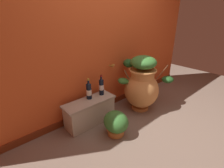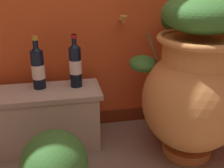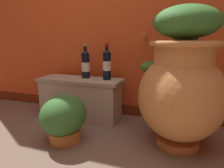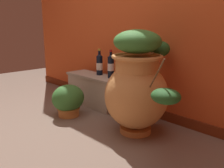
{
  "view_description": "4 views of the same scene",
  "coord_description": "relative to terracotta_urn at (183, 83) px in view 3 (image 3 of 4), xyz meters",
  "views": [
    {
      "loc": [
        -1.77,
        -1.01,
        1.63
      ],
      "look_at": [
        -0.09,
        0.87,
        0.55
      ],
      "focal_mm": 26.65,
      "sensor_mm": 36.0,
      "label": 1
    },
    {
      "loc": [
        -0.37,
        -0.72,
        1.08
      ],
      "look_at": [
        -0.08,
        0.7,
        0.49
      ],
      "focal_mm": 43.62,
      "sensor_mm": 36.0,
      "label": 2
    },
    {
      "loc": [
        0.37,
        -0.79,
        0.76
      ],
      "look_at": [
        -0.15,
        0.71,
        0.41
      ],
      "focal_mm": 31.37,
      "sensor_mm": 36.0,
      "label": 3
    },
    {
      "loc": [
        1.91,
        -1.11,
        1.04
      ],
      "look_at": [
        -0.08,
        0.76,
        0.38
      ],
      "focal_mm": 40.45,
      "sensor_mm": 36.0,
      "label": 4
    }
  ],
  "objects": [
    {
      "name": "terracotta_urn",
      "position": [
        0.0,
        0.0,
        0.0
      ],
      "size": [
        0.93,
        0.75,
        0.99
      ],
      "color": "#D68E4C",
      "rests_on": "ground_plane"
    },
    {
      "name": "stone_ledge",
      "position": [
        -0.94,
        0.25,
        -0.26
      ],
      "size": [
        0.83,
        0.3,
        0.4
      ],
      "color": "#B2A893",
      "rests_on": "ground_plane"
    },
    {
      "name": "wine_bottle_left",
      "position": [
        -0.9,
        0.31,
        0.06
      ],
      "size": [
        0.08,
        0.08,
        0.33
      ],
      "color": "black",
      "rests_on": "stone_ledge"
    },
    {
      "name": "wine_bottle_middle",
      "position": [
        -0.67,
        0.29,
        0.07
      ],
      "size": [
        0.08,
        0.08,
        0.34
      ],
      "color": "black",
      "rests_on": "stone_ledge"
    },
    {
      "name": "potted_shrub",
      "position": [
        -0.83,
        -0.23,
        -0.28
      ],
      "size": [
        0.33,
        0.38,
        0.37
      ],
      "color": "#CC7F3D",
      "rests_on": "ground_plane"
    }
  ]
}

